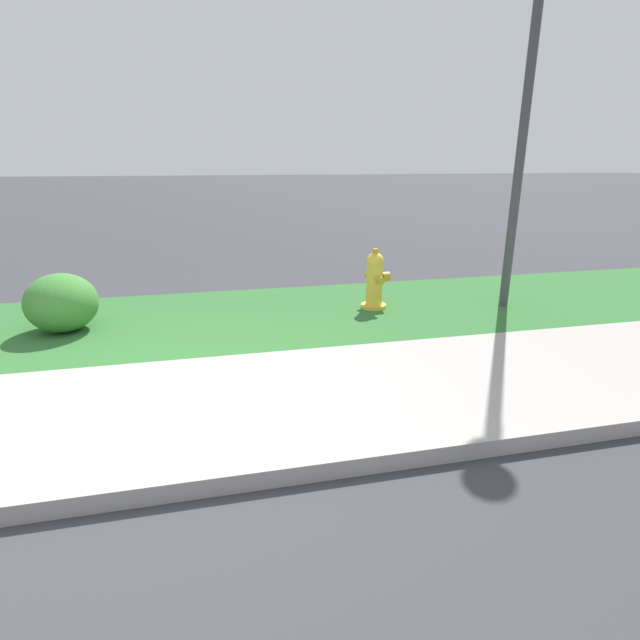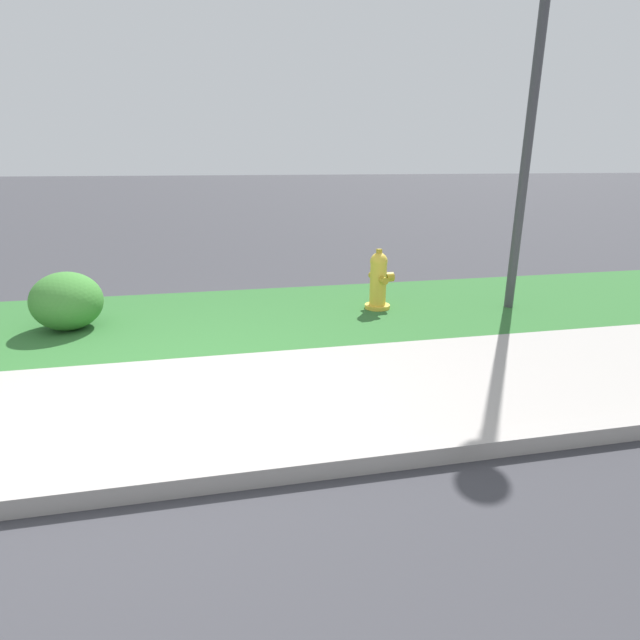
# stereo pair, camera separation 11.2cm
# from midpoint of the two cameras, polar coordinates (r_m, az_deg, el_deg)

# --- Properties ---
(ground_plane) EXTENTS (120.00, 120.00, 0.00)m
(ground_plane) POSITION_cam_midpoint_polar(r_m,az_deg,el_deg) (4.04, -18.41, -9.63)
(ground_plane) COLOR #38383D
(sidewalk_pavement) EXTENTS (18.00, 1.95, 0.01)m
(sidewalk_pavement) POSITION_cam_midpoint_polar(r_m,az_deg,el_deg) (4.03, -18.42, -9.57)
(sidewalk_pavement) COLOR #9E9993
(sidewalk_pavement) RESTS_ON ground
(grass_verge) EXTENTS (18.00, 2.53, 0.01)m
(grass_verge) POSITION_cam_midpoint_polar(r_m,az_deg,el_deg) (6.11, -16.25, 0.01)
(grass_verge) COLOR #2D662D
(grass_verge) RESTS_ON ground
(street_curb) EXTENTS (18.00, 0.16, 0.12)m
(street_curb) POSITION_cam_midpoint_polar(r_m,az_deg,el_deg) (3.11, -20.63, -17.50)
(street_curb) COLOR #9E9993
(street_curb) RESTS_ON ground
(fire_hydrant_near_corner) EXTENTS (0.37, 0.39, 0.76)m
(fire_hydrant_near_corner) POSITION_cam_midpoint_polar(r_m,az_deg,el_deg) (6.29, 7.21, 4.52)
(fire_hydrant_near_corner) COLOR gold
(fire_hydrant_near_corner) RESTS_ON ground
(street_lamp) EXTENTS (0.32, 0.32, 5.12)m
(street_lamp) POSITION_cam_midpoint_polar(r_m,az_deg,el_deg) (6.80, 24.72, 29.47)
(street_lamp) COLOR #3D3D42
(street_lamp) RESTS_ON ground
(shrub_bush_mid_verge) EXTENTS (0.75, 0.75, 0.64)m
(shrub_bush_mid_verge) POSITION_cam_midpoint_polar(r_m,az_deg,el_deg) (6.12, -26.50, 1.95)
(shrub_bush_mid_verge) COLOR #3D7F33
(shrub_bush_mid_verge) RESTS_ON ground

